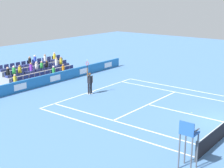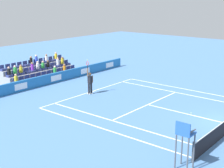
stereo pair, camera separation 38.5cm
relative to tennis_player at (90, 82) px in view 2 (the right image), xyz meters
The scene contains 13 objects.
line_baseline 1.26m from the tennis_player, 150.29° to the right, with size 10.97×0.10×0.01m, color white.
line_service 5.24m from the tennis_player, 97.65° to the left, with size 8.23×0.10×0.01m, color white.
line_centre_service 8.39m from the tennis_player, 94.72° to the left, with size 0.10×6.40×0.01m, color white.
line_singles_sideline_left 6.60m from the tennis_player, 58.30° to the left, with size 0.10×11.89×0.01m, color white.
line_singles_sideline_right 7.41m from the tennis_player, 130.83° to the left, with size 0.10×11.89×0.01m, color white.
line_doubles_sideline_left 7.41m from the tennis_player, 49.17° to the left, with size 0.10×11.89×0.01m, color white.
line_doubles_sideline_right 8.36m from the tennis_player, 138.01° to the left, with size 0.10×11.89×0.01m, color white.
line_centre_mark 1.24m from the tennis_player, 157.00° to the right, with size 0.10×0.20×0.01m, color white.
sponsor_barrier 5.03m from the tennis_player, 97.88° to the right, with size 19.03×0.22×0.91m.
tennis_player is the anchor object (origin of this frame).
umpire_chair 12.97m from the tennis_player, 62.03° to the left, with size 0.70×0.70×2.34m.
stadium_stand 7.31m from the tennis_player, 95.39° to the right, with size 7.44×2.85×2.20m.
loose_tennis_ball 8.49m from the tennis_player, 96.42° to the left, with size 0.07×0.07×0.07m, color #D1E533.
Camera 2 is at (19.22, 5.98, 7.60)m, focal length 52.76 mm.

